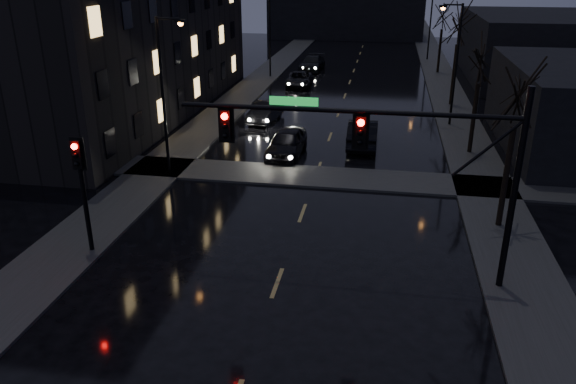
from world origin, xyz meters
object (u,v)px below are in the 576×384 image
at_px(oncoming_car_b, 265,112).
at_px(oncoming_car_d, 312,63).
at_px(oncoming_car_a, 287,143).
at_px(oncoming_car_c, 299,79).
at_px(lead_car, 363,133).

bearing_deg(oncoming_car_b, oncoming_car_d, 96.13).
height_order(oncoming_car_a, oncoming_car_d, oncoming_car_a).
xyz_separation_m(oncoming_car_a, oncoming_car_b, (-2.81, 7.22, -0.09)).
xyz_separation_m(oncoming_car_b, oncoming_car_c, (0.55, 12.19, -0.04)).
distance_m(oncoming_car_a, lead_car, 4.98).
distance_m(oncoming_car_a, oncoming_car_c, 19.55).
bearing_deg(oncoming_car_a, oncoming_car_c, 99.03).
bearing_deg(oncoming_car_c, lead_car, -72.38).
height_order(oncoming_car_c, oncoming_car_d, oncoming_car_d).
height_order(oncoming_car_a, lead_car, lead_car).
relative_size(oncoming_car_a, oncoming_car_b, 1.09).
xyz_separation_m(oncoming_car_c, lead_car, (6.50, -16.81, 0.17)).
bearing_deg(oncoming_car_a, oncoming_car_b, 113.67).
distance_m(oncoming_car_c, oncoming_car_d, 8.13).
xyz_separation_m(oncoming_car_b, lead_car, (7.05, -4.61, 0.12)).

